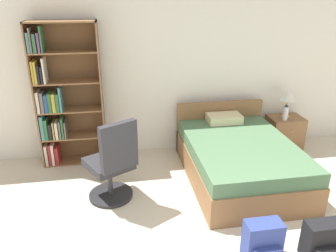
% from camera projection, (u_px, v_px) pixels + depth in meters
% --- Properties ---
extents(wall_back, '(9.00, 0.06, 2.60)m').
position_uv_depth(wall_back, '(179.00, 68.00, 4.90)').
color(wall_back, silver).
rests_on(wall_back, ground_plane).
extents(bookshelf, '(0.90, 0.32, 2.02)m').
position_uv_depth(bookshelf, '(61.00, 100.00, 4.56)').
color(bookshelf, brown).
rests_on(bookshelf, ground_plane).
extents(bed, '(1.34, 1.91, 0.80)m').
position_uv_depth(bed, '(238.00, 158.00, 4.42)').
color(bed, brown).
rests_on(bed, ground_plane).
extents(office_chair, '(0.67, 0.71, 1.07)m').
position_uv_depth(office_chair, '(113.00, 165.00, 3.83)').
color(office_chair, '#232326').
rests_on(office_chair, ground_plane).
extents(nightstand, '(0.53, 0.42, 0.51)m').
position_uv_depth(nightstand, '(284.00, 132.00, 5.29)').
color(nightstand, brown).
rests_on(nightstand, ground_plane).
extents(table_lamp, '(0.25, 0.25, 0.45)m').
position_uv_depth(table_lamp, '(288.00, 96.00, 5.07)').
color(table_lamp, tan).
rests_on(table_lamp, nightstand).
extents(water_bottle, '(0.08, 0.08, 0.24)m').
position_uv_depth(water_bottle, '(285.00, 113.00, 5.05)').
color(water_bottle, silver).
rests_on(water_bottle, nightstand).
extents(backpack_black, '(0.34, 0.24, 0.38)m').
position_uv_depth(backpack_black, '(322.00, 241.00, 3.09)').
color(backpack_black, black).
rests_on(backpack_black, ground_plane).
extents(backpack_blue, '(0.35, 0.25, 0.40)m').
position_uv_depth(backpack_blue, '(263.00, 242.00, 3.07)').
color(backpack_blue, navy).
rests_on(backpack_blue, ground_plane).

